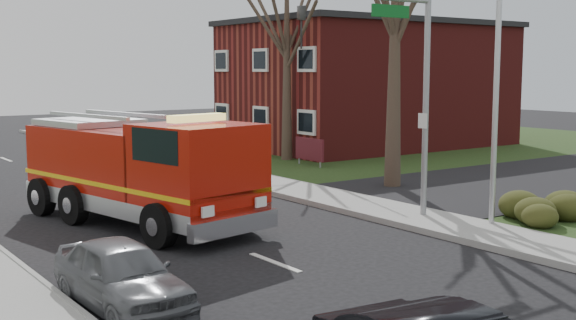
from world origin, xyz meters
TOP-DOWN VIEW (x-y plane):
  - ground at (0.00, 0.00)m, footprint 120.00×120.00m
  - sidewalk_right at (6.20, 0.00)m, footprint 2.40×80.00m
  - brick_building at (19.00, 18.00)m, footprint 15.40×10.40m
  - health_center_sign at (10.50, 12.50)m, footprint 0.12×2.00m
  - hedge_corner at (9.00, -1.00)m, footprint 2.80×2.00m
  - bare_tree_far at (11.00, 15.00)m, footprint 5.25×5.25m
  - traffic_signal_mast at (5.21, 1.50)m, footprint 5.29×0.18m
  - streetlight_pole at (7.14, -0.50)m, footprint 1.48×0.16m
  - fire_engine at (-0.76, 5.79)m, footprint 4.46×8.69m
  - parked_car_maroon at (-4.20, -1.00)m, footprint 1.66×3.92m

SIDE VIEW (x-z plane):
  - ground at x=0.00m, z-range 0.00..0.00m
  - sidewalk_right at x=6.20m, z-range 0.00..0.15m
  - hedge_corner at x=9.00m, z-range 0.13..1.03m
  - parked_car_maroon at x=-4.20m, z-range 0.00..1.32m
  - health_center_sign at x=10.50m, z-range 0.18..1.58m
  - fire_engine at x=-0.76m, z-range -0.16..3.19m
  - brick_building at x=19.00m, z-range 0.03..7.28m
  - streetlight_pole at x=7.14m, z-range 0.35..8.75m
  - traffic_signal_mast at x=5.21m, z-range 1.31..8.11m
  - bare_tree_far at x=11.00m, z-range 1.24..11.74m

